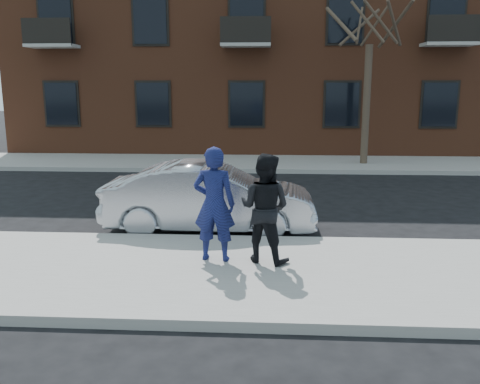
# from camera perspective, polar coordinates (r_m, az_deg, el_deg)

# --- Properties ---
(ground) EXTENTS (100.00, 100.00, 0.00)m
(ground) POSITION_cam_1_polar(r_m,az_deg,el_deg) (8.30, -4.20, -9.02)
(ground) COLOR black
(ground) RESTS_ON ground
(near_sidewalk) EXTENTS (50.00, 3.50, 0.15)m
(near_sidewalk) POSITION_cam_1_polar(r_m,az_deg,el_deg) (8.04, -4.45, -9.15)
(near_sidewalk) COLOR gray
(near_sidewalk) RESTS_ON ground
(near_curb) EXTENTS (50.00, 0.10, 0.15)m
(near_curb) POSITION_cam_1_polar(r_m,az_deg,el_deg) (9.73, -3.02, -5.35)
(near_curb) COLOR #999691
(near_curb) RESTS_ON ground
(far_sidewalk) EXTENTS (50.00, 3.50, 0.15)m
(far_sidewalk) POSITION_cam_1_polar(r_m,az_deg,el_deg) (19.18, 0.18, 3.28)
(far_sidewalk) COLOR gray
(far_sidewalk) RESTS_ON ground
(far_curb) EXTENTS (50.00, 0.10, 0.15)m
(far_curb) POSITION_cam_1_polar(r_m,az_deg,el_deg) (17.41, -0.15, 2.39)
(far_curb) COLOR #999691
(far_curb) RESTS_ON ground
(apartment_building) EXTENTS (24.30, 10.30, 12.30)m
(apartment_building) POSITION_cam_1_polar(r_m,az_deg,el_deg) (25.89, 5.75, 18.97)
(apartment_building) COLOR brown
(apartment_building) RESTS_ON ground
(street_tree) EXTENTS (3.60, 3.60, 6.80)m
(street_tree) POSITION_cam_1_polar(r_m,az_deg,el_deg) (19.17, 14.52, 19.26)
(street_tree) COLOR #3C2D23
(street_tree) RESTS_ON far_sidewalk
(silver_sedan) EXTENTS (4.28, 1.51, 1.41)m
(silver_sedan) POSITION_cam_1_polar(r_m,az_deg,el_deg) (10.38, -3.41, -0.66)
(silver_sedan) COLOR #999BA3
(silver_sedan) RESTS_ON ground
(man_hoodie) EXTENTS (0.72, 0.54, 1.87)m
(man_hoodie) POSITION_cam_1_polar(r_m,az_deg,el_deg) (8.18, -2.91, -1.36)
(man_hoodie) COLOR navy
(man_hoodie) RESTS_ON near_sidewalk
(man_peacoat) EXTENTS (1.05, 0.95, 1.76)m
(man_peacoat) POSITION_cam_1_polar(r_m,az_deg,el_deg) (8.14, 2.78, -1.82)
(man_peacoat) COLOR black
(man_peacoat) RESTS_ON near_sidewalk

